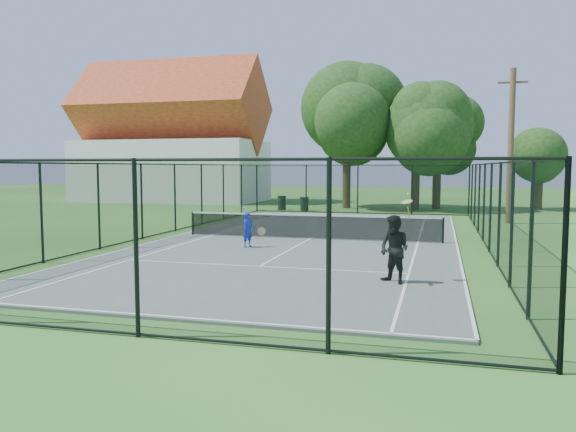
% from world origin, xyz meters
% --- Properties ---
extents(ground, '(120.00, 120.00, 0.00)m').
position_xyz_m(ground, '(0.00, 0.00, 0.00)').
color(ground, '#215C1F').
extents(tennis_court, '(11.00, 24.00, 0.06)m').
position_xyz_m(tennis_court, '(0.00, 0.00, 0.03)').
color(tennis_court, '#52605B').
rests_on(tennis_court, ground).
extents(tennis_net, '(10.08, 0.08, 0.95)m').
position_xyz_m(tennis_net, '(0.00, 0.00, 0.58)').
color(tennis_net, black).
rests_on(tennis_net, tennis_court).
extents(fence, '(13.10, 26.10, 3.00)m').
position_xyz_m(fence, '(0.00, 0.00, 1.50)').
color(fence, black).
rests_on(fence, ground).
extents(tree_near_left, '(6.69, 6.69, 8.73)m').
position_xyz_m(tree_near_left, '(-1.40, 17.39, 5.37)').
color(tree_near_left, '#332114').
rests_on(tree_near_left, ground).
extents(tree_near_mid, '(5.92, 5.92, 7.74)m').
position_xyz_m(tree_near_mid, '(3.28, 16.82, 4.77)').
color(tree_near_mid, '#332114').
rests_on(tree_near_mid, ground).
extents(tree_near_right, '(5.24, 5.24, 7.22)m').
position_xyz_m(tree_near_right, '(4.63, 18.46, 4.59)').
color(tree_near_right, '#332114').
rests_on(tree_near_right, ground).
extents(tree_far_right, '(4.19, 4.19, 5.55)m').
position_xyz_m(tree_far_right, '(11.20, 19.22, 3.43)').
color(tree_far_right, '#332114').
rests_on(tree_far_right, ground).
extents(building, '(15.30, 8.15, 11.87)m').
position_xyz_m(building, '(-17.00, 22.00, 4.93)').
color(building, silver).
rests_on(building, ground).
extents(trash_bin_left, '(0.58, 0.58, 0.95)m').
position_xyz_m(trash_bin_left, '(-5.27, 14.52, 0.48)').
color(trash_bin_left, black).
rests_on(trash_bin_left, ground).
extents(trash_bin_right, '(0.58, 0.58, 0.90)m').
position_xyz_m(trash_bin_right, '(-3.66, 14.27, 0.46)').
color(trash_bin_right, black).
rests_on(trash_bin_right, ground).
extents(utility_pole, '(1.40, 0.30, 7.74)m').
position_xyz_m(utility_pole, '(8.24, 9.00, 3.93)').
color(utility_pole, '#4C3823').
rests_on(utility_pole, ground).
extents(player_blue, '(0.81, 0.53, 1.23)m').
position_xyz_m(player_blue, '(-1.58, -2.84, 0.67)').
color(player_blue, '#1527BA').
rests_on(player_blue, tennis_court).
extents(player_black, '(1.01, 0.99, 2.17)m').
position_xyz_m(player_black, '(3.83, -7.69, 0.89)').
color(player_black, black).
rests_on(player_black, tennis_court).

